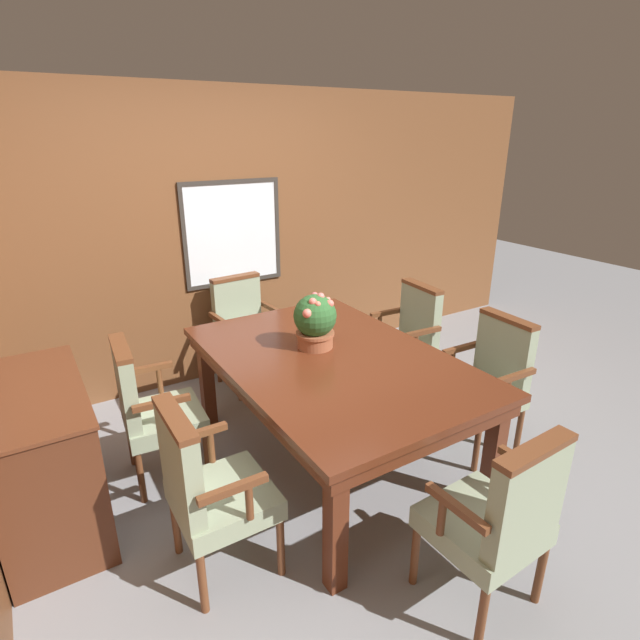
% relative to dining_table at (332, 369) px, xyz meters
% --- Properties ---
extents(ground_plane, '(14.00, 14.00, 0.00)m').
position_rel_dining_table_xyz_m(ground_plane, '(-0.13, -0.22, -0.67)').
color(ground_plane, gray).
extents(wall_back, '(7.20, 0.08, 2.45)m').
position_rel_dining_table_xyz_m(wall_back, '(-0.13, 1.65, 0.55)').
color(wall_back, brown).
rests_on(wall_back, ground_plane).
extents(dining_table, '(1.30, 1.95, 0.76)m').
position_rel_dining_table_xyz_m(dining_table, '(0.00, 0.00, 0.00)').
color(dining_table, '#562614').
rests_on(dining_table, ground_plane).
extents(chair_right_near, '(0.48, 0.54, 0.94)m').
position_rel_dining_table_xyz_m(chair_right_near, '(1.01, -0.41, -0.16)').
color(chair_right_near, brown).
rests_on(chair_right_near, ground_plane).
extents(chair_head_far, '(0.55, 0.50, 0.94)m').
position_rel_dining_table_xyz_m(chair_head_far, '(-0.03, 1.34, -0.16)').
color(chair_head_far, brown).
rests_on(chair_head_far, ground_plane).
extents(chair_right_far, '(0.49, 0.55, 0.94)m').
position_rel_dining_table_xyz_m(chair_right_far, '(1.02, 0.44, -0.16)').
color(chair_right_far, brown).
rests_on(chair_right_far, ground_plane).
extents(chair_head_near, '(0.54, 0.48, 0.94)m').
position_rel_dining_table_xyz_m(chair_head_near, '(0.01, -1.32, -0.16)').
color(chair_head_near, brown).
rests_on(chair_head_near, ground_plane).
extents(chair_left_near, '(0.47, 0.53, 0.94)m').
position_rel_dining_table_xyz_m(chair_left_near, '(-1.01, -0.46, -0.16)').
color(chair_left_near, brown).
rests_on(chair_left_near, ground_plane).
extents(chair_left_far, '(0.50, 0.55, 0.94)m').
position_rel_dining_table_xyz_m(chair_left_far, '(-1.05, 0.43, -0.16)').
color(chair_left_far, brown).
rests_on(chair_left_far, ground_plane).
extents(potted_plant, '(0.28, 0.28, 0.37)m').
position_rel_dining_table_xyz_m(potted_plant, '(-0.01, 0.19, 0.27)').
color(potted_plant, '#9E5638').
rests_on(potted_plant, dining_table).
extents(sideboard_cabinet, '(0.52, 1.09, 0.83)m').
position_rel_dining_table_xyz_m(sideboard_cabinet, '(-1.65, 0.36, -0.26)').
color(sideboard_cabinet, '#512816').
rests_on(sideboard_cabinet, ground_plane).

